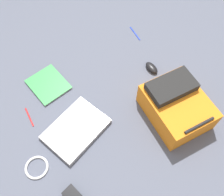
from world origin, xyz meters
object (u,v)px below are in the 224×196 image
at_px(backpack, 176,105).
at_px(pen_black, 29,117).
at_px(pen_blue, 135,33).
at_px(computer_mouse, 152,68).
at_px(book_comic, 48,84).
at_px(cable_coil, 37,167).
at_px(laptop, 76,129).

distance_m(backpack, pen_black, 0.89).
xyz_separation_m(backpack, pen_blue, (-0.18, -0.67, -0.09)).
bearing_deg(backpack, pen_black, -30.10).
xyz_separation_m(pen_black, pen_blue, (-0.95, -0.23, 0.00)).
height_order(pen_black, pen_blue, same).
relative_size(backpack, pen_black, 2.88).
bearing_deg(pen_black, pen_blue, -166.35).
bearing_deg(pen_blue, pen_black, 13.65).
distance_m(backpack, pen_blue, 0.70).
bearing_deg(pen_black, backpack, 149.90).
bearing_deg(computer_mouse, book_comic, -22.63).
distance_m(backpack, cable_coil, 0.87).
distance_m(backpack, book_comic, 0.83).
bearing_deg(computer_mouse, backpack, 74.48).
height_order(book_comic, pen_blue, book_comic).
bearing_deg(book_comic, cable_coil, 58.48).
bearing_deg(pen_black, cable_coil, 74.59).
height_order(laptop, pen_blue, laptop).
relative_size(book_comic, pen_black, 1.97).
distance_m(cable_coil, pen_blue, 1.17).
relative_size(backpack, laptop, 0.97).
bearing_deg(backpack, book_comic, -46.54).
relative_size(cable_coil, pen_blue, 0.88).
height_order(laptop, computer_mouse, computer_mouse).
distance_m(book_comic, pen_black, 0.25).
relative_size(book_comic, pen_blue, 1.87).
relative_size(cable_coil, pen_black, 0.93).
height_order(book_comic, cable_coil, same).
bearing_deg(backpack, computer_mouse, -104.43).
height_order(laptop, cable_coil, laptop).
relative_size(laptop, pen_blue, 2.82).
height_order(backpack, book_comic, backpack).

